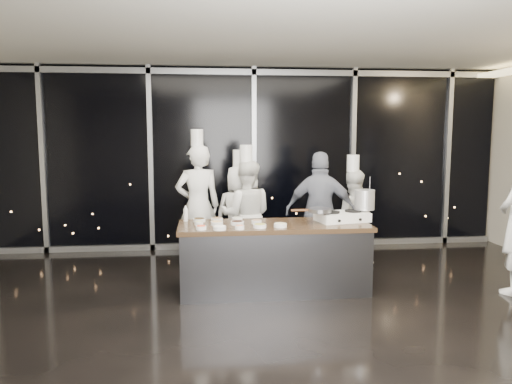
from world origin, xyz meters
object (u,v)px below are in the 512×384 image
Objects in this scene: chef_left at (239,214)px; demo_counter at (274,257)px; stove at (342,216)px; frying_pan at (319,210)px; chef_far_left at (198,205)px; chef_center at (246,214)px; guest at (321,212)px; chef_right at (352,217)px; stock_pot at (365,200)px.

demo_counter is at bearing 120.96° from chef_left.
frying_pan is at bearing -178.02° from stove.
stove reaches higher than demo_counter.
stove is 0.34× the size of chef_far_left.
chef_center is at bearing 102.96° from demo_counter.
chef_far_left is at bearing 0.47° from guest.
frying_pan is 0.32× the size of chef_right.
chef_center is (0.73, -0.21, -0.12)m from chef_far_left.
demo_counter is at bearing 172.89° from stove.
chef_left reaches higher than frying_pan.
chef_left is at bearing 173.35° from chef_far_left.
chef_right is (0.55, 0.23, -0.13)m from guest.
demo_counter is 1.16× the size of chef_far_left.
chef_far_left is at bearing 7.46° from chef_right.
demo_counter is 1.42× the size of chef_right.
guest is at bearing 118.41° from stock_pot.
demo_counter is at bearing 51.57° from chef_right.
stock_pot is (0.66, 0.15, 0.11)m from frying_pan.
chef_center is at bearing 127.16° from chef_left.
chef_left reaches higher than stove.
demo_counter is 1.45m from chef_left.
frying_pan is (-0.33, -0.08, 0.10)m from stove.
chef_far_left is at bearing -8.34° from chef_center.
frying_pan is (0.59, -0.01, 0.61)m from demo_counter.
chef_right is (1.74, -0.22, -0.04)m from chef_left.
chef_far_left is 2.39m from chef_right.
demo_counter is 1.82m from chef_right.
chef_far_left is at bearing 152.06° from stock_pot.
stock_pot is (0.32, 0.07, 0.21)m from stove.
frying_pan is at bearing -0.52° from demo_counter.
chef_center is at bearing 2.40° from guest.
frying_pan is 1.68m from chef_left.
chef_right reaches higher than stock_pot.
chef_left is (-0.94, 1.37, -0.27)m from frying_pan.
frying_pan is 0.31× the size of guest.
frying_pan is 0.29× the size of chef_center.
chef_far_left is at bearing 134.80° from stove.
demo_counter is 4.44× the size of frying_pan.
stock_pot reaches higher than frying_pan.
frying_pan reaches higher than stove.
stove is 1.18m from chef_right.
demo_counter is 1.32m from guest.
demo_counter is 3.39× the size of stove.
frying_pan is at bearing 134.47° from chef_center.
chef_far_left reaches higher than frying_pan.
demo_counter is 1.22m from chef_center.
guest is (1.19, -0.45, 0.09)m from chef_left.
guest reaches higher than frying_pan.
chef_left is 1.75m from chef_right.
stock_pot is at bearing 0.69° from stove.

